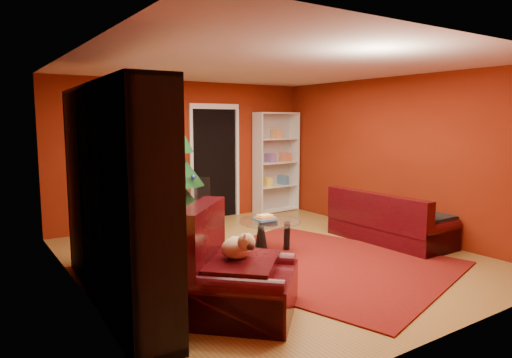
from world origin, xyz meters
TOP-DOWN VIEW (x-y plane):
  - floor at (0.00, 0.00)m, footprint 5.00×5.50m
  - ceiling at (0.00, 0.00)m, footprint 5.00×5.50m
  - wall_back at (0.00, 2.77)m, footprint 5.00×0.05m
  - wall_left at (-2.52, 0.00)m, footprint 0.05×5.50m
  - wall_right at (2.52, 0.00)m, footprint 0.05×5.50m
  - doorway at (0.60, 2.73)m, footprint 1.06×0.60m
  - rug at (0.32, -0.62)m, footprint 3.54×3.84m
  - media_unit at (-2.27, -0.36)m, footprint 0.60×2.94m
  - christmas_tree at (-0.73, 1.61)m, footprint 1.44×1.44m
  - gift_box_green at (-0.66, 2.01)m, footprint 0.34×0.34m
  - gift_box_red at (-1.04, 2.14)m, footprint 0.29×0.29m
  - white_bookshelf at (1.95, 2.57)m, footprint 0.99×0.39m
  - armchair at (-1.34, -1.35)m, footprint 1.57×1.57m
  - dog at (-1.34, -1.28)m, footprint 0.49×0.50m
  - sofa at (2.02, -0.35)m, footprint 0.89×1.90m
  - coffee_table at (0.12, 0.22)m, footprint 0.91×0.91m
  - acrylic_chair at (-0.67, 0.99)m, footprint 0.62×0.65m

SIDE VIEW (x-z plane):
  - floor at x=0.00m, z-range -0.05..0.00m
  - rug at x=0.32m, z-range 0.00..0.02m
  - gift_box_red at x=-1.04m, z-range 0.00..0.24m
  - gift_box_green at x=-0.66m, z-range 0.00..0.29m
  - coffee_table at x=0.12m, z-range -0.04..0.51m
  - sofa at x=2.02m, z-range 0.00..0.81m
  - armchair at x=-1.34m, z-range 0.00..0.87m
  - acrylic_chair at x=-0.67m, z-range 0.00..0.93m
  - dog at x=-1.34m, z-range 0.51..0.79m
  - white_bookshelf at x=1.95m, z-range -0.03..2.07m
  - christmas_tree at x=-0.73m, z-range -0.03..2.10m
  - doorway at x=0.60m, z-range -0.03..2.13m
  - media_unit at x=-2.27m, z-range 0.00..2.24m
  - wall_back at x=0.00m, z-range 0.00..2.60m
  - wall_left at x=-2.52m, z-range 0.00..2.60m
  - wall_right at x=2.52m, z-range 0.00..2.60m
  - ceiling at x=0.00m, z-range 2.60..2.65m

